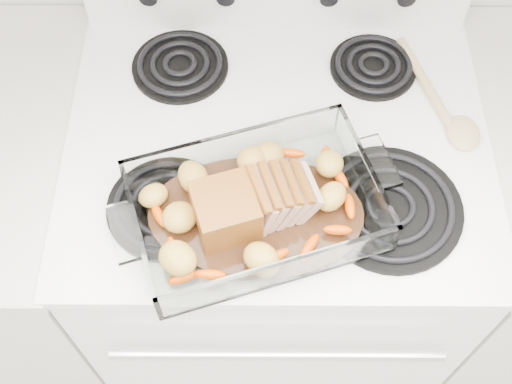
{
  "coord_description": "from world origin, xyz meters",
  "views": [
    {
      "loc": [
        -0.04,
        0.95,
        1.89
      ],
      "look_at": [
        -0.04,
        1.49,
        0.99
      ],
      "focal_mm": 45.0,
      "sensor_mm": 36.0,
      "label": 1
    }
  ],
  "objects_px": {
    "electric_range": "(272,243)",
    "pork_roast": "(244,203)",
    "counter_left": "(4,245)",
    "baking_dish": "(256,211)"
  },
  "relations": [
    {
      "from": "baking_dish",
      "to": "pork_roast",
      "type": "distance_m",
      "value": 0.03
    },
    {
      "from": "baking_dish",
      "to": "pork_roast",
      "type": "xyz_separation_m",
      "value": [
        -0.02,
        0.0,
        0.03
      ]
    },
    {
      "from": "electric_range",
      "to": "counter_left",
      "type": "bearing_deg",
      "value": -179.9
    },
    {
      "from": "counter_left",
      "to": "pork_roast",
      "type": "distance_m",
      "value": 0.82
    },
    {
      "from": "electric_range",
      "to": "baking_dish",
      "type": "xyz_separation_m",
      "value": [
        -0.04,
        -0.18,
        0.48
      ]
    },
    {
      "from": "electric_range",
      "to": "baking_dish",
      "type": "relative_size",
      "value": 2.83
    },
    {
      "from": "counter_left",
      "to": "electric_range",
      "type": "bearing_deg",
      "value": 0.1
    },
    {
      "from": "counter_left",
      "to": "pork_roast",
      "type": "relative_size",
      "value": 4.58
    },
    {
      "from": "electric_range",
      "to": "pork_roast",
      "type": "relative_size",
      "value": 5.5
    },
    {
      "from": "counter_left",
      "to": "baking_dish",
      "type": "relative_size",
      "value": 2.36
    }
  ]
}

